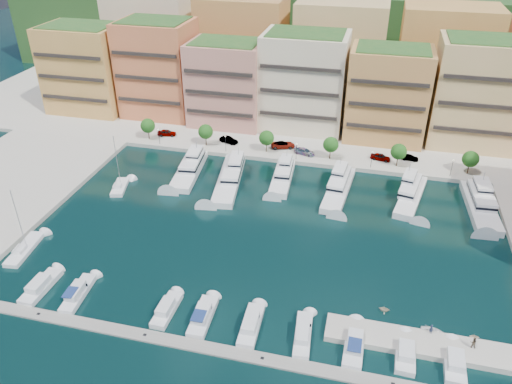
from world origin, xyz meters
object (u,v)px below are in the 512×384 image
lamppost_2 (296,149)px  yacht_5 (411,193)px  tender_1 (384,309)px  person_1 (473,342)px  tree_5 (471,159)px  yacht_6 (480,203)px  tree_0 (148,126)px  lamppost_4 (452,165)px  cruiser_7 (354,345)px  car_1 (229,140)px  tender_3 (474,337)px  car_3 (304,151)px  yacht_2 (230,176)px  lamppost_3 (372,157)px  cruiser_3 (167,310)px  car_0 (167,133)px  tree_1 (206,132)px  car_4 (380,157)px  cruiser_8 (405,354)px  car_2 (283,145)px  person_0 (431,329)px  yacht_1 (190,168)px  cruiser_4 (203,317)px  lamppost_0 (159,134)px  cruiser_9 (454,363)px  yacht_3 (283,176)px  cruiser_1 (78,294)px  car_5 (410,158)px  tree_2 (267,138)px  tree_3 (331,145)px  cruiser_6 (303,335)px  cruiser_0 (41,287)px  sailboat_2 (120,188)px  cruiser_5 (251,326)px  yacht_4 (339,187)px

lamppost_2 → yacht_5: bearing=-21.2°
tender_1 → person_1: size_ratio=0.92×
tree_5 → yacht_6: tree_5 is taller
tree_0 → lamppost_4: size_ratio=1.35×
cruiser_7 → car_1: car_1 is taller
tender_3 → car_3: (-34.04, 52.85, 1.39)m
lamppost_4 → yacht_2: size_ratio=0.18×
lamppost_3 → cruiser_3: (-28.77, -55.79, -3.28)m
tender_3 → car_0: 90.53m
tree_1 → car_4: bearing=2.8°
yacht_5 → cruiser_8: yacht_5 is taller
lamppost_4 → person_1: (-1.19, -52.61, -1.88)m
car_2 → person_0: (33.54, -56.71, -0.01)m
tree_5 → car_2: (-44.39, 3.18, -2.89)m
yacht_1 → car_2: yacht_1 is taller
lamppost_2 → car_4: lamppost_2 is taller
cruiser_4 → car_3: (6.32, 58.88, 1.20)m
lamppost_2 → lamppost_3: size_ratio=1.00×
lamppost_0 → person_0: lamppost_0 is taller
cruiser_4 → car_2: bearing=89.6°
lamppost_3 → car_4: size_ratio=0.87×
cruiser_9 → car_1: 79.26m
tree_1 → person_0: size_ratio=3.38×
car_2 → lamppost_0: bearing=81.4°
yacht_3 → cruiser_1: (-24.94, -46.36, -0.64)m
yacht_5 → car_5: size_ratio=4.56×
lamppost_0 → yacht_2: yacht_2 is taller
tree_2 → yacht_2: (-5.10, -14.93, -3.53)m
tree_3 → cruiser_6: 58.32m
cruiser_0 → sailboat_2: (-2.87, 33.63, -0.23)m
tree_1 → cruiser_9: 80.96m
tender_3 → car_2: (-39.99, 55.26, 1.47)m
tree_2 → car_3: (9.56, 0.77, -2.97)m
tree_3 → car_0: 44.38m
cruiser_1 → car_4: bearing=52.4°
cruiser_4 → cruiser_9: size_ratio=1.14×
tender_3 → person_1: (-0.80, -2.83, 1.56)m
cruiser_5 → tender_3: (32.66, 6.02, -0.17)m
yacht_1 → yacht_6: same height
car_2 → car_5: (31.44, 0.54, -0.18)m
tender_1 → tree_3: bearing=20.1°
tree_1 → tree_5: same height
cruiser_4 → cruiser_5: size_ratio=0.99×
lamppost_2 → person_0: bearing=-60.4°
tree_0 → cruiser_5: 72.37m
yacht_2 → cruiser_4: (8.34, -43.19, -0.64)m
yacht_4 → cruiser_9: (20.59, -44.43, -0.54)m
lamppost_4 → car_4: bearing=164.3°
tree_3 → yacht_5: tree_3 is taller
cruiser_0 → cruiser_9: (65.51, 0.01, 0.00)m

